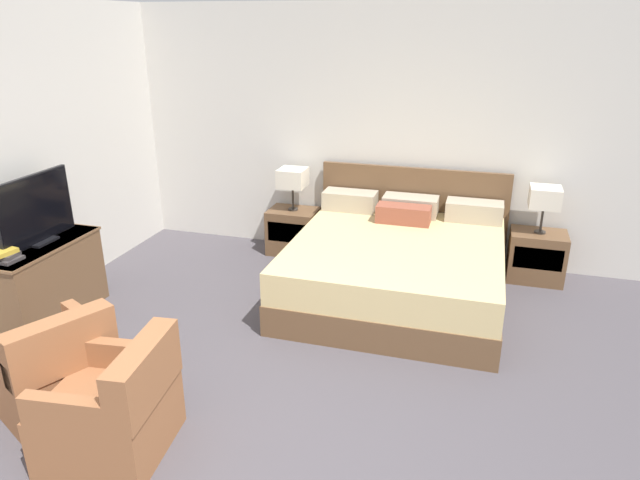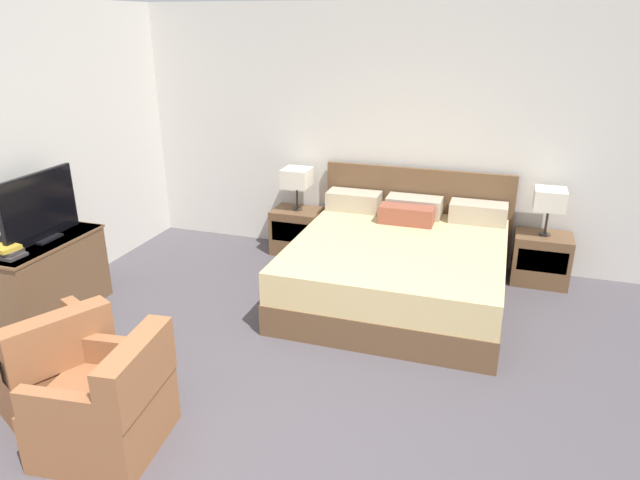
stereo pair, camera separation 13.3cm
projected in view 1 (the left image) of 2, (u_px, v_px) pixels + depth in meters
The scene contains 14 objects.
wall_back at pixel (368, 135), 6.15m from camera, with size 6.44×0.06×2.69m, color beige.
wall_left at pixel (12, 164), 4.88m from camera, with size 0.06×5.52×2.69m, color beige.
bed at pixel (397, 265), 5.43m from camera, with size 2.01×2.08×1.04m.
nightstand_left at pixel (293, 231), 6.48m from camera, with size 0.55×0.40×0.51m.
nightstand_right at pixel (536, 256), 5.79m from camera, with size 0.55×0.40×0.51m.
table_lamp_left at pixel (293, 178), 6.26m from camera, with size 0.29×0.29×0.47m.
table_lamp_right at pixel (545, 198), 5.57m from camera, with size 0.29×0.29×0.47m.
dresser at pixel (44, 281), 4.98m from camera, with size 0.48×1.08×0.71m.
tv at pixel (35, 211), 4.80m from camera, with size 0.18×0.83×0.59m.
book_red_cover at pixel (6, 259), 4.53m from camera, with size 0.23×0.18×0.03m, color #383333.
book_blue_cover at pixel (3, 255), 4.52m from camera, with size 0.22×0.16×0.03m, color #383333.
book_small_top at pixel (2, 251), 4.51m from camera, with size 0.20×0.17×0.03m, color gold.
armchair_by_window at pixel (54, 371), 3.84m from camera, with size 0.92×0.92×0.76m.
armchair_companion at pixel (114, 411), 3.45m from camera, with size 0.76×0.76×0.76m.
Camera 1 is at (1.24, -2.29, 2.49)m, focal length 32.00 mm.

